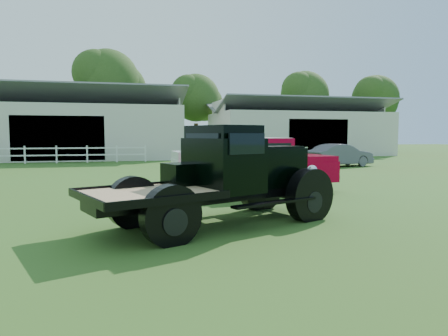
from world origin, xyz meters
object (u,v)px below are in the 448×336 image
object	(u,v)px
vintage_flatbed	(219,175)
white_pickup	(230,162)
red_pickup	(261,165)
misc_car_blue	(259,156)
misc_car_grey	(340,155)

from	to	relation	value
vintage_flatbed	white_pickup	bearing A→B (deg)	51.83
vintage_flatbed	red_pickup	xyz separation A→B (m)	(2.50, 4.39, -0.14)
vintage_flatbed	red_pickup	world-z (taller)	vintage_flatbed
misc_car_blue	misc_car_grey	bearing A→B (deg)	-83.74
vintage_flatbed	red_pickup	distance (m)	5.05
vintage_flatbed	red_pickup	bearing A→B (deg)	38.74
white_pickup	misc_car_blue	world-z (taller)	white_pickup
red_pickup	white_pickup	size ratio (longest dim) A/B	1.10
white_pickup	red_pickup	bearing A→B (deg)	-83.84
red_pickup	misc_car_blue	size ratio (longest dim) A/B	1.22
red_pickup	white_pickup	distance (m)	2.75
red_pickup	white_pickup	world-z (taller)	red_pickup
white_pickup	misc_car_grey	bearing A→B (deg)	34.87
misc_car_blue	misc_car_grey	world-z (taller)	misc_car_blue
red_pickup	misc_car_grey	bearing A→B (deg)	42.60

